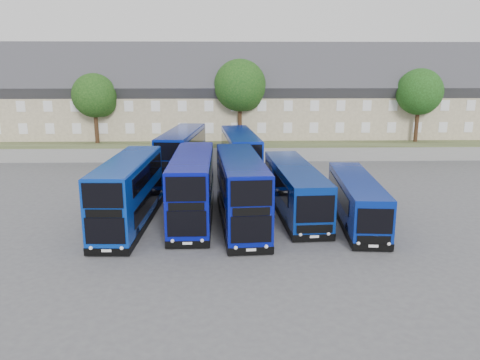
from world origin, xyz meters
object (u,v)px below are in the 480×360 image
(dd_front_mid, at_px, (193,188))
(tree_west, at_px, (96,97))
(dd_front_left, at_px, (129,194))
(tree_mid, at_px, (241,87))
(tree_far, at_px, (445,88))
(coach_east_a, at_px, (294,190))
(tree_east, at_px, (420,94))

(dd_front_mid, relative_size, tree_west, 1.48)
(dd_front_mid, bearing_deg, dd_front_left, -165.40)
(dd_front_left, height_order, tree_mid, tree_mid)
(tree_west, height_order, tree_far, tree_far)
(tree_mid, bearing_deg, coach_east_a, -81.09)
(tree_mid, xyz_separation_m, tree_far, (26.00, 6.50, -0.34))
(dd_front_left, height_order, coach_east_a, dd_front_left)
(dd_front_mid, relative_size, tree_east, 1.38)
(dd_front_left, relative_size, tree_far, 1.28)
(tree_west, bearing_deg, dd_front_mid, -60.76)
(dd_front_mid, xyz_separation_m, tree_east, (23.95, 21.53, 5.19))
(dd_front_left, height_order, tree_east, tree_east)
(dd_front_left, relative_size, dd_front_mid, 0.99)
(tree_west, distance_m, tree_east, 36.00)
(coach_east_a, xyz_separation_m, tree_west, (-19.22, 20.06, 5.38))
(dd_front_mid, height_order, coach_east_a, dd_front_mid)
(dd_front_left, xyz_separation_m, tree_mid, (8.08, 23.14, 5.91))
(dd_front_left, distance_m, tree_mid, 25.21)
(coach_east_a, relative_size, tree_east, 1.54)
(coach_east_a, xyz_separation_m, tree_far, (22.78, 27.06, 6.06))
(dd_front_mid, relative_size, tree_mid, 1.23)
(dd_front_left, distance_m, dd_front_mid, 4.27)
(tree_west, bearing_deg, coach_east_a, -46.22)
(coach_east_a, bearing_deg, tree_east, 46.72)
(coach_east_a, bearing_deg, tree_west, 130.42)
(tree_west, bearing_deg, tree_mid, 1.79)
(tree_mid, xyz_separation_m, tree_east, (20.00, -0.50, -0.68))
(tree_east, xyz_separation_m, tree_far, (6.00, 7.00, 0.34))
(dd_front_left, distance_m, tree_east, 36.44)
(dd_front_mid, bearing_deg, tree_far, 43.12)
(tree_west, distance_m, tree_mid, 16.04)
(tree_west, relative_size, tree_far, 0.88)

